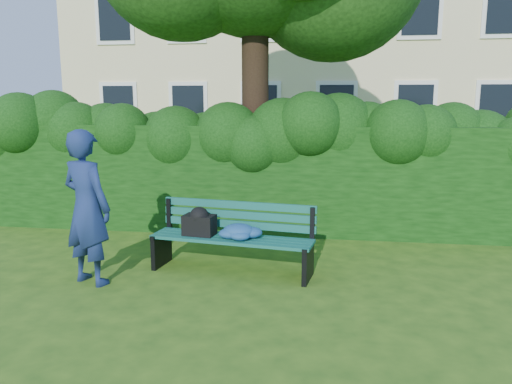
# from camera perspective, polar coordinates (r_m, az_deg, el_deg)

# --- Properties ---
(ground) EXTENTS (80.00, 80.00, 0.00)m
(ground) POSITION_cam_1_polar(r_m,az_deg,el_deg) (6.61, -0.75, -9.07)
(ground) COLOR #2A5015
(ground) RESTS_ON ground
(hedge) EXTENTS (10.00, 1.00, 1.80)m
(hedge) POSITION_cam_1_polar(r_m,az_deg,el_deg) (8.51, 1.54, 1.61)
(hedge) COLOR black
(hedge) RESTS_ON ground
(park_bench) EXTENTS (2.17, 0.86, 0.89)m
(park_bench) POSITION_cam_1_polar(r_m,az_deg,el_deg) (6.50, -3.18, -4.75)
(park_bench) COLOR #0E4A45
(park_bench) RESTS_ON ground
(man_reading) EXTENTS (0.80, 0.67, 1.88)m
(man_reading) POSITION_cam_1_polar(r_m,az_deg,el_deg) (6.31, -18.76, -1.71)
(man_reading) COLOR navy
(man_reading) RESTS_ON ground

